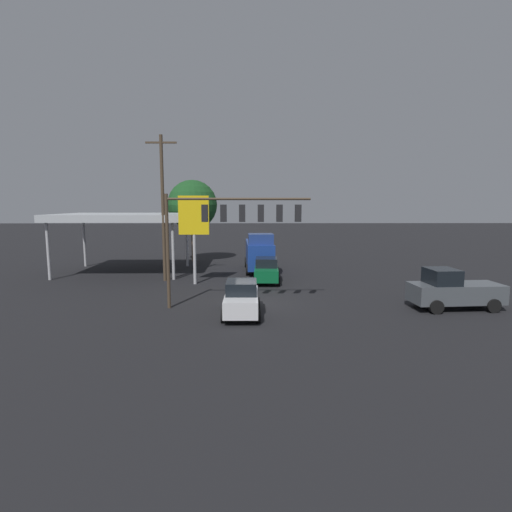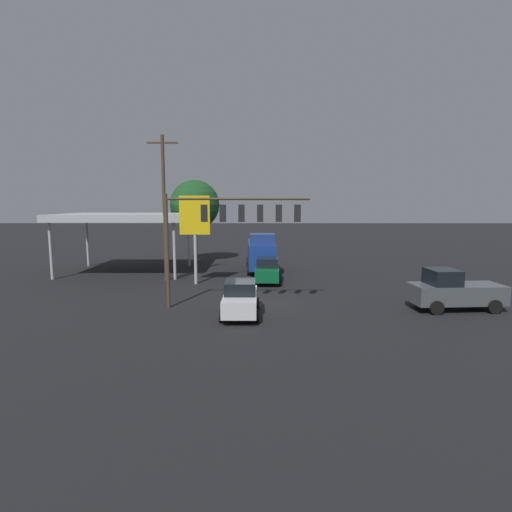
# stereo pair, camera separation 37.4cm
# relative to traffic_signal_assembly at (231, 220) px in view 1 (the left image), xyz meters

# --- Properties ---
(ground_plane) EXTENTS (200.00, 200.00, 0.00)m
(ground_plane) POSITION_rel_traffic_signal_assembly_xyz_m (-1.47, -0.74, -5.22)
(ground_plane) COLOR black
(traffic_signal_assembly) EXTENTS (8.41, 0.43, 6.72)m
(traffic_signal_assembly) POSITION_rel_traffic_signal_assembly_xyz_m (0.00, 0.00, 0.00)
(traffic_signal_assembly) COLOR #473828
(traffic_signal_assembly) RESTS_ON ground
(utility_pole) EXTENTS (2.40, 0.26, 11.39)m
(utility_pole) POSITION_rel_traffic_signal_assembly_xyz_m (5.77, -8.35, 0.77)
(utility_pole) COLOR #473828
(utility_pole) RESTS_ON ground
(gas_station_canopy) EXTENTS (11.24, 8.29, 5.25)m
(gas_station_canopy) POSITION_rel_traffic_signal_assembly_xyz_m (10.19, -12.39, -0.32)
(gas_station_canopy) COLOR #B2B7BC
(gas_station_canopy) RESTS_ON ground
(price_sign) EXTENTS (2.29, 0.27, 6.74)m
(price_sign) POSITION_rel_traffic_signal_assembly_xyz_m (3.18, -7.05, -0.30)
(price_sign) COLOR #B7B7BC
(price_sign) RESTS_ON ground
(pickup_parked) EXTENTS (5.32, 2.54, 2.40)m
(pickup_parked) POSITION_rel_traffic_signal_assembly_xyz_m (-13.00, 0.43, -4.11)
(pickup_parked) COLOR #474C51
(pickup_parked) RESTS_ON ground
(sedan_far) EXTENTS (2.08, 4.41, 1.93)m
(sedan_far) POSITION_rel_traffic_signal_assembly_xyz_m (-0.61, 1.61, -4.27)
(sedan_far) COLOR silver
(sedan_far) RESTS_ON ground
(delivery_truck) EXTENTS (2.76, 6.88, 3.58)m
(delivery_truck) POSITION_rel_traffic_signal_assembly_xyz_m (-1.89, -12.79, -3.53)
(delivery_truck) COLOR navy
(delivery_truck) RESTS_ON ground
(sedan_waiting) EXTENTS (2.21, 4.47, 1.93)m
(sedan_waiting) POSITION_rel_traffic_signal_assembly_xyz_m (-2.35, -7.74, -4.27)
(sedan_waiting) COLOR #0C592D
(sedan_waiting) RESTS_ON ground
(street_tree) EXTENTS (5.19, 5.19, 8.60)m
(street_tree) POSITION_rel_traffic_signal_assembly_xyz_m (5.04, -19.18, 0.77)
(street_tree) COLOR #4C331E
(street_tree) RESTS_ON ground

